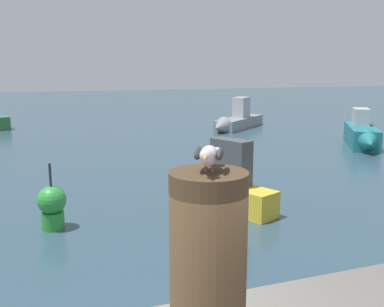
% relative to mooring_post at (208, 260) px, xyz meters
% --- Properties ---
extents(mooring_post, '(0.41, 0.41, 0.96)m').
position_rel_mooring_post_xyz_m(mooring_post, '(0.00, 0.00, 0.00)').
color(mooring_post, '#4C3823').
rests_on(mooring_post, harbor_quay).
extents(seagull, '(0.23, 0.37, 0.14)m').
position_rel_mooring_post_xyz_m(seagull, '(-0.00, -0.01, 0.57)').
color(seagull, '#C66A60').
rests_on(seagull, mooring_post).
extents(boat_grey, '(4.29, 3.83, 1.77)m').
position_rel_mooring_post_xyz_m(boat_grey, '(9.06, 18.53, -1.71)').
color(boat_grey, gray).
rests_on(boat_grey, ground_plane).
extents(boat_teal, '(3.08, 4.03, 1.49)m').
position_rel_mooring_post_xyz_m(boat_teal, '(11.58, 12.07, -1.64)').
color(boat_teal, '#1E7075').
rests_on(boat_teal, ground_plane).
extents(boat_yellow, '(1.75, 3.11, 1.59)m').
position_rel_mooring_post_xyz_m(boat_yellow, '(3.11, 6.94, -1.64)').
color(boat_yellow, yellow).
rests_on(boat_yellow, ground_plane).
extents(channel_buoy, '(0.56, 0.56, 1.33)m').
position_rel_mooring_post_xyz_m(channel_buoy, '(-0.58, 6.68, -1.65)').
color(channel_buoy, green).
rests_on(channel_buoy, ground_plane).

